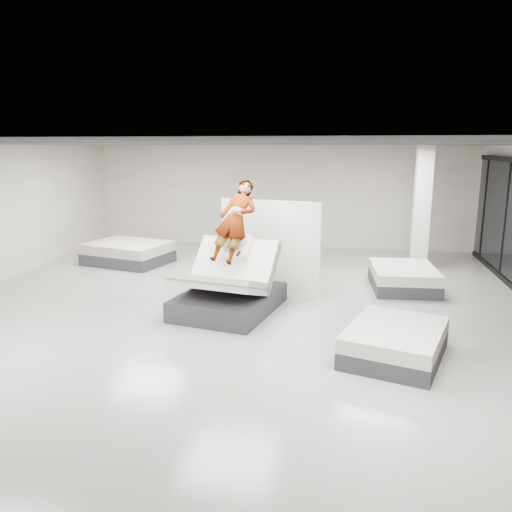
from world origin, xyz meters
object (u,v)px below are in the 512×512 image
at_px(flat_bed_right_far, 403,278).
at_px(flat_bed_right_near, 395,342).
at_px(hero_bed, 229,289).
at_px(flat_bed_left_far, 128,253).
at_px(remote, 238,254).
at_px(column, 422,209).
at_px(divider_panel, 270,248).
at_px(person, 235,238).

bearing_deg(flat_bed_right_far, flat_bed_right_near, -97.10).
bearing_deg(flat_bed_right_far, hero_bed, -146.51).
bearing_deg(flat_bed_left_far, remote, -42.06).
bearing_deg(column, divider_panel, -139.78).
bearing_deg(person, flat_bed_right_near, -22.82).
bearing_deg(remote, column, 59.20).
relative_size(divider_panel, flat_bed_left_far, 0.94).
bearing_deg(remote, person, 122.15).
bearing_deg(flat_bed_right_near, divider_panel, 129.26).
distance_m(remote, flat_bed_right_near, 3.35).
bearing_deg(divider_panel, person, -105.27).
distance_m(person, flat_bed_left_far, 5.05).
bearing_deg(remote, flat_bed_right_near, -18.59).
height_order(hero_bed, flat_bed_right_far, hero_bed).
height_order(person, divider_panel, divider_panel).
bearing_deg(divider_panel, flat_bed_right_far, 31.48).
height_order(flat_bed_right_far, column, column).
relative_size(person, flat_bed_left_far, 0.74).
relative_size(flat_bed_right_near, flat_bed_left_far, 0.86).
xyz_separation_m(flat_bed_left_far, column, (7.78, 0.77, 1.31)).
xyz_separation_m(person, flat_bed_right_far, (3.45, 1.99, -1.15)).
bearing_deg(column, hero_bed, -133.63).
bearing_deg(remote, flat_bed_left_far, 148.86).
xyz_separation_m(hero_bed, remote, (0.21, -0.05, 0.73)).
xyz_separation_m(hero_bed, flat_bed_right_far, (3.51, 2.32, -0.20)).
relative_size(remote, flat_bed_right_far, 0.07).
distance_m(hero_bed, flat_bed_left_far, 5.10).
distance_m(person, flat_bed_right_far, 4.14).
relative_size(hero_bed, flat_bed_right_far, 1.28).
relative_size(person, flat_bed_right_near, 0.86).
relative_size(hero_bed, person, 1.39).
bearing_deg(hero_bed, divider_panel, 65.98).
bearing_deg(flat_bed_left_far, person, -39.90).
relative_size(hero_bed, column, 0.77).
distance_m(remote, flat_bed_left_far, 5.36).
bearing_deg(flat_bed_left_far, column, 5.66).
bearing_deg(person, remote, -57.85).
xyz_separation_m(person, divider_panel, (0.53, 1.00, -0.37)).
bearing_deg(remote, divider_panel, 85.63).
relative_size(hero_bed, flat_bed_right_near, 1.19).
xyz_separation_m(divider_panel, flat_bed_left_far, (-4.30, 2.16, -0.74)).
relative_size(hero_bed, remote, 17.66).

